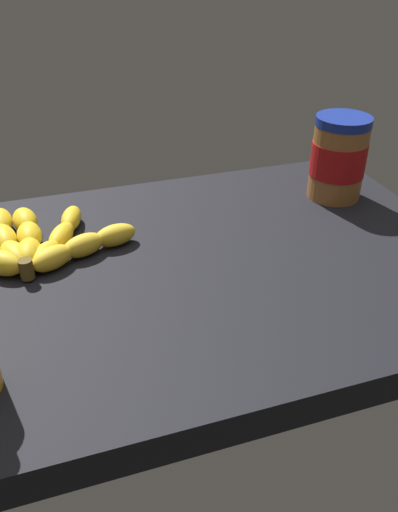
{
  "coord_description": "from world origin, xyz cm",
  "views": [
    {
      "loc": [
        19.42,
        63.08,
        42.96
      ],
      "look_at": [
        0.02,
        3.79,
        3.15
      ],
      "focal_mm": 36.49,
      "sensor_mm": 36.0,
      "label": 1
    }
  ],
  "objects": [
    {
      "name": "ground_plane",
      "position": [
        0.0,
        0.0,
        -2.37
      ],
      "size": [
        87.08,
        59.35,
        4.75
      ],
      "primitive_type": "cube",
      "color": "black"
    },
    {
      "name": "banana_bunch",
      "position": [
        23.19,
        -10.27,
        1.78
      ],
      "size": [
        31.18,
        20.32,
        3.79
      ],
      "color": "yellow",
      "rests_on": "ground_plane"
    },
    {
      "name": "peanut_butter_jar",
      "position": [
        -31.93,
        -13.1,
        7.52
      ],
      "size": [
        9.86,
        9.86,
        15.1
      ],
      "color": "#9E602D",
      "rests_on": "ground_plane"
    }
  ]
}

